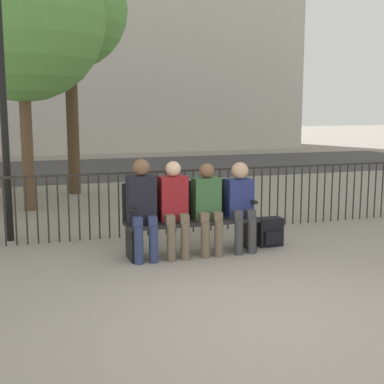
% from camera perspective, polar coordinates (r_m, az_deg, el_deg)
% --- Properties ---
extents(ground_plane, '(80.00, 80.00, 0.00)m').
position_cam_1_polar(ground_plane, '(4.87, 8.85, -13.54)').
color(ground_plane, gray).
extents(park_bench, '(1.70, 0.45, 0.92)m').
position_cam_1_polar(park_bench, '(6.83, -0.21, -2.44)').
color(park_bench, black).
rests_on(park_bench, ground).
extents(seated_person_0, '(0.34, 0.39, 1.24)m').
position_cam_1_polar(seated_person_0, '(6.50, -5.33, -1.31)').
color(seated_person_0, navy).
rests_on(seated_person_0, ground).
extents(seated_person_1, '(0.34, 0.39, 1.20)m').
position_cam_1_polar(seated_person_1, '(6.61, -1.93, -1.32)').
color(seated_person_1, brown).
rests_on(seated_person_1, ground).
extents(seated_person_2, '(0.34, 0.39, 1.16)m').
position_cam_1_polar(seated_person_2, '(6.74, 1.66, -1.28)').
color(seated_person_2, brown).
rests_on(seated_person_2, ground).
extents(seated_person_3, '(0.34, 0.39, 1.16)m').
position_cam_1_polar(seated_person_3, '(6.91, 5.19, -0.97)').
color(seated_person_3, '#3D3D42').
rests_on(seated_person_3, ground).
extents(backpack, '(0.34, 0.24, 0.38)m').
position_cam_1_polar(backpack, '(7.30, 8.26, -4.25)').
color(backpack, black).
rests_on(backpack, ground).
extents(fence_railing, '(9.01, 0.03, 0.95)m').
position_cam_1_polar(fence_railing, '(7.81, -2.75, -0.48)').
color(fence_railing, '#2D2823').
rests_on(fence_railing, ground).
extents(tree_1, '(2.42, 2.42, 5.04)m').
position_cam_1_polar(tree_1, '(11.80, -13.03, 18.36)').
color(tree_1, '#4C3823').
rests_on(tree_1, ground).
extents(tree_2, '(2.91, 2.91, 4.84)m').
position_cam_1_polar(tree_2, '(10.04, -17.80, 17.39)').
color(tree_2, brown).
rests_on(tree_2, ground).
extents(lamp_post, '(0.28, 0.28, 3.99)m').
position_cam_1_polar(lamp_post, '(7.76, -19.79, 14.11)').
color(lamp_post, black).
rests_on(lamp_post, ground).
extents(street_surface, '(24.00, 6.00, 0.01)m').
position_cam_1_polar(street_surface, '(16.22, -10.90, 2.42)').
color(street_surface, '#3D3D3F').
rests_on(street_surface, ground).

